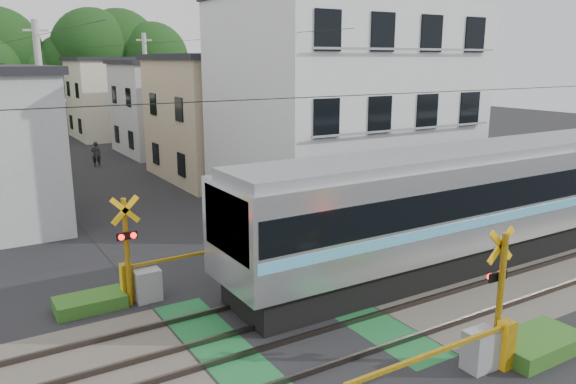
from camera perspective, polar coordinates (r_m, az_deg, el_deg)
ground at (r=14.30m, az=0.53°, el=-13.88°), size 120.00×120.00×0.00m
track_bed at (r=14.28m, az=0.53°, el=-13.75°), size 120.00×120.00×0.14m
crossing_signal_near at (r=13.11m, az=19.46°, el=-13.90°), size 4.74×0.65×3.09m
crossing_signal_far at (r=16.11m, az=-14.48°, el=-8.32°), size 4.74×0.65×3.09m
apartment_block at (r=25.43m, az=5.54°, el=9.05°), size 10.20×8.36×9.30m
houses_row at (r=37.50m, az=-20.77°, el=7.47°), size 22.07×31.35×6.80m
tree_hill at (r=59.43m, az=-24.72°, el=11.43°), size 40.00×12.65×11.52m
catenary at (r=16.95m, az=17.99°, el=3.03°), size 60.00×5.04×7.00m
utility_poles at (r=34.35m, az=-22.08°, el=8.30°), size 7.90×42.00×8.00m
pedestrian at (r=36.78m, az=-18.91°, el=3.65°), size 0.65×0.49×1.59m
weed_patches at (r=15.06m, az=6.51°, el=-11.71°), size 10.25×8.80×0.40m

